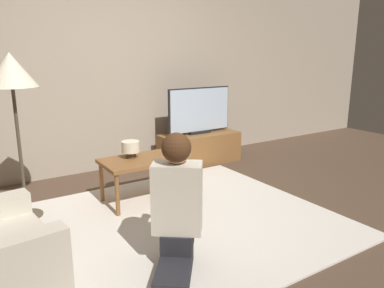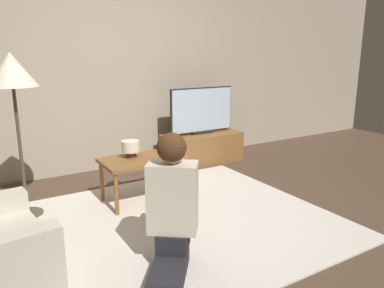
{
  "view_description": "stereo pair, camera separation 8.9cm",
  "coord_description": "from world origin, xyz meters",
  "px_view_note": "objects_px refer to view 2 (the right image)",
  "views": [
    {
      "loc": [
        -1.65,
        -2.65,
        1.49
      ],
      "look_at": [
        0.35,
        0.47,
        0.58
      ],
      "focal_mm": 35.0,
      "sensor_mm": 36.0,
      "label": 1
    },
    {
      "loc": [
        -1.58,
        -2.7,
        1.49
      ],
      "look_at": [
        0.35,
        0.47,
        0.58
      ],
      "focal_mm": 35.0,
      "sensor_mm": 36.0,
      "label": 2
    }
  ],
  "objects_px": {
    "tv": "(202,111)",
    "person_kneeling": "(172,202)",
    "coffee_table": "(144,163)",
    "floor_lamp": "(12,78)",
    "table_lamp": "(131,147)"
  },
  "relations": [
    {
      "from": "tv",
      "to": "floor_lamp",
      "type": "bearing_deg",
      "value": -164.82
    },
    {
      "from": "coffee_table",
      "to": "person_kneeling",
      "type": "relative_size",
      "value": 0.86
    },
    {
      "from": "table_lamp",
      "to": "coffee_table",
      "type": "bearing_deg",
      "value": -45.22
    },
    {
      "from": "tv",
      "to": "person_kneeling",
      "type": "height_order",
      "value": "tv"
    },
    {
      "from": "floor_lamp",
      "to": "table_lamp",
      "type": "xyz_separation_m",
      "value": [
        0.99,
        -0.14,
        -0.72
      ]
    },
    {
      "from": "person_kneeling",
      "to": "coffee_table",
      "type": "bearing_deg",
      "value": -67.94
    },
    {
      "from": "floor_lamp",
      "to": "person_kneeling",
      "type": "height_order",
      "value": "floor_lamp"
    },
    {
      "from": "person_kneeling",
      "to": "table_lamp",
      "type": "distance_m",
      "value": 1.33
    },
    {
      "from": "coffee_table",
      "to": "table_lamp",
      "type": "relative_size",
      "value": 4.61
    },
    {
      "from": "person_kneeling",
      "to": "floor_lamp",
      "type": "bearing_deg",
      "value": -25.01
    },
    {
      "from": "person_kneeling",
      "to": "table_lamp",
      "type": "relative_size",
      "value": 5.33
    },
    {
      "from": "floor_lamp",
      "to": "person_kneeling",
      "type": "xyz_separation_m",
      "value": [
        0.76,
        -1.45,
        -0.79
      ]
    },
    {
      "from": "tv",
      "to": "floor_lamp",
      "type": "distance_m",
      "value": 2.49
    },
    {
      "from": "tv",
      "to": "coffee_table",
      "type": "distance_m",
      "value": 1.56
    },
    {
      "from": "coffee_table",
      "to": "table_lamp",
      "type": "xyz_separation_m",
      "value": [
        -0.1,
        0.1,
        0.16
      ]
    }
  ]
}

